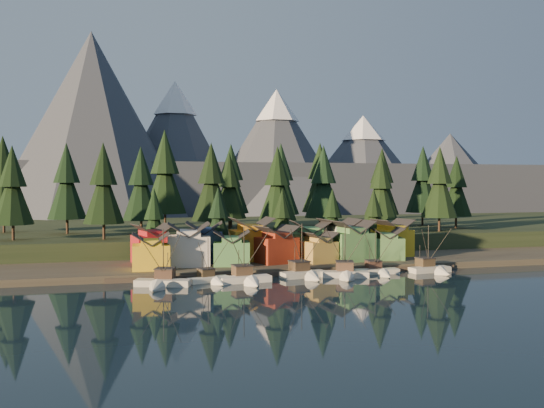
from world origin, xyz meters
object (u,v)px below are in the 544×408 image
object	(u,v)px
house_front_0	(151,250)
boat_4	(346,267)
boat_5	(379,266)
house_back_1	(204,241)
boat_3	(306,266)
house_front_1	(188,243)
house_back_0	(152,243)
boat_2	(247,271)
boat_0	(161,275)
boat_6	(433,263)
boat_1	(211,273)

from	to	relation	value
house_front_0	boat_4	bearing A→B (deg)	-15.33
boat_5	house_back_1	world-z (taller)	house_back_1
boat_3	house_front_1	world-z (taller)	boat_3
house_front_0	house_back_0	size ratio (longest dim) A/B	0.84
boat_3	boat_5	size ratio (longest dim) A/B	1.14
boat_2	boat_5	world-z (taller)	boat_2
boat_3	boat_5	world-z (taller)	boat_3
boat_0	boat_4	size ratio (longest dim) A/B	1.00
boat_2	boat_4	distance (m)	21.93
boat_2	boat_6	world-z (taller)	boat_2
boat_5	house_front_0	bearing A→B (deg)	169.19
boat_0	boat_5	size ratio (longest dim) A/B	1.11
boat_5	boat_0	bearing A→B (deg)	-174.06
boat_0	boat_2	world-z (taller)	boat_2
boat_3	boat_4	world-z (taller)	boat_3
boat_0	house_back_0	xyz separation A→B (m)	(0.22, 25.34, 3.96)
boat_1	boat_5	xyz separation A→B (m)	(37.72, 0.87, 0.05)
boat_0	boat_5	world-z (taller)	boat_0
house_front_1	house_back_1	world-z (taller)	house_front_1
boat_1	boat_4	xyz separation A→B (m)	(28.76, -1.79, 0.55)
boat_3	house_front_0	distance (m)	33.86
boat_4	boat_5	world-z (taller)	boat_4
boat_0	boat_2	xyz separation A→B (m)	(17.25, -0.09, 0.08)
boat_6	house_front_1	world-z (taller)	house_front_1
boat_1	boat_4	size ratio (longest dim) A/B	0.81
boat_5	boat_6	xyz separation A→B (m)	(13.02, -0.82, 0.36)
boat_2	house_back_1	world-z (taller)	boat_2
boat_0	house_front_1	distance (m)	20.76
boat_6	house_front_1	xyz separation A→B (m)	(-53.26, 16.16, 4.32)
boat_3	boat_2	bearing A→B (deg)	-176.83
boat_5	house_front_0	xyz separation A→B (m)	(-48.97, 11.07, 3.74)
boat_1	house_back_1	world-z (taller)	house_back_1
boat_2	house_back_0	xyz separation A→B (m)	(-17.03, 25.43, 3.88)
house_front_1	house_back_1	distance (m)	6.18
boat_0	boat_1	world-z (taller)	boat_0
boat_1	house_front_0	xyz separation A→B (m)	(-11.25, 11.94, 3.78)
boat_4	house_back_0	size ratio (longest dim) A/B	1.25
boat_6	boat_4	bearing A→B (deg)	177.89
boat_5	house_front_1	distance (m)	43.32
boat_5	boat_6	distance (m)	13.05
boat_6	boat_5	bearing A→B (deg)	169.49
boat_6	house_back_1	world-z (taller)	house_back_1
boat_1	house_back_1	size ratio (longest dim) A/B	1.00
boat_5	house_back_1	xyz separation A→B (m)	(-35.90, 19.74, 4.62)
house_front_0	house_back_1	size ratio (longest dim) A/B	0.84
boat_0	boat_4	xyz separation A→B (m)	(39.16, 0.72, 0.10)
boat_4	house_back_0	xyz separation A→B (m)	(-38.94, 24.62, 3.86)
boat_0	house_back_1	size ratio (longest dim) A/B	1.25
house_front_0	house_back_0	world-z (taller)	house_back_0
boat_3	boat_6	xyz separation A→B (m)	(30.28, -0.44, -0.24)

